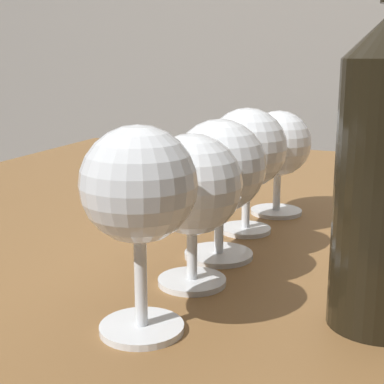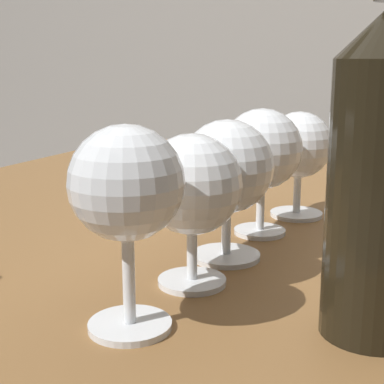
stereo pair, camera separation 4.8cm
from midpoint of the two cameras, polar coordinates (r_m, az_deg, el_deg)
The scene contains 7 objects.
dining_table at distance 0.76m, azimuth 17.69°, elevation -8.76°, with size 1.26×0.98×0.74m.
wine_glass_rose at distance 0.39m, azimuth -3.05°, elevation 0.21°, with size 0.08×0.08×0.15m.
wine_glass_pinot at distance 0.48m, azimuth 2.87°, elevation 0.34°, with size 0.08×0.08×0.13m.
wine_glass_merlot at distance 0.54m, azimuth 6.00°, elevation 2.16°, with size 0.09×0.09×0.13m.
wine_glass_white at distance 0.62m, azimuth 9.11°, elevation 4.13°, with size 0.09×0.09×0.14m.
wine_glass_cabernet at distance 0.71m, azimuth 12.45°, elevation 4.33°, with size 0.08×0.08×0.13m.
wine_bottle at distance 0.41m, azimuth 21.48°, elevation 2.31°, with size 0.07×0.07×0.31m.
Camera 2 is at (0.12, -0.69, 0.93)m, focal length 54.00 mm.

